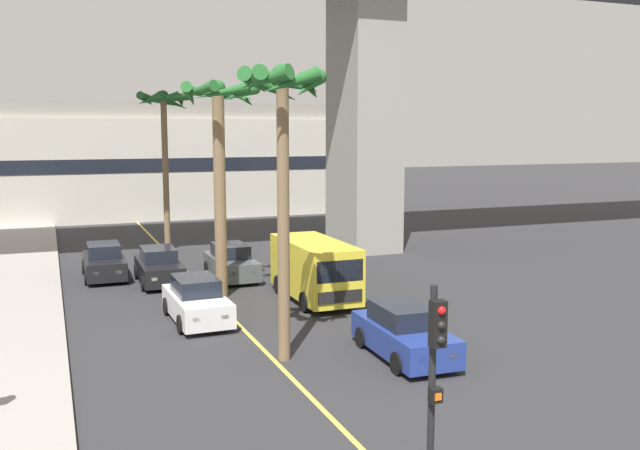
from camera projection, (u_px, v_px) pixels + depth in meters
lane_stripe_center at (223, 309)px, 25.99m from camera, size 0.14×56.00×0.01m
pier_building_backdrop at (129, 161)px, 53.30m from camera, size 37.73×8.04×8.71m
car_queue_front at (404, 333)px, 20.38m from camera, size 1.94×4.16×1.56m
car_queue_second at (231, 263)px, 31.19m from camera, size 1.84×4.10×1.56m
car_queue_third at (197, 301)px, 24.21m from camera, size 1.91×4.14×1.56m
car_queue_fourth at (159, 267)px, 30.25m from camera, size 1.87×4.12×1.56m
car_queue_fifth at (104, 262)px, 31.36m from camera, size 1.86×4.11×1.56m
delivery_van at (315, 268)px, 27.11m from camera, size 2.17×5.26×2.36m
traffic_light_median_near at (434, 376)px, 11.22m from camera, size 0.24×0.37×4.20m
palm_tree_near_median at (219, 133)px, 26.91m from camera, size 3.28×3.35×8.59m
palm_tree_mid_median at (282, 121)px, 19.29m from camera, size 2.64×2.64×8.49m
palm_tree_far_median at (165, 119)px, 37.69m from camera, size 3.01×3.02×8.81m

